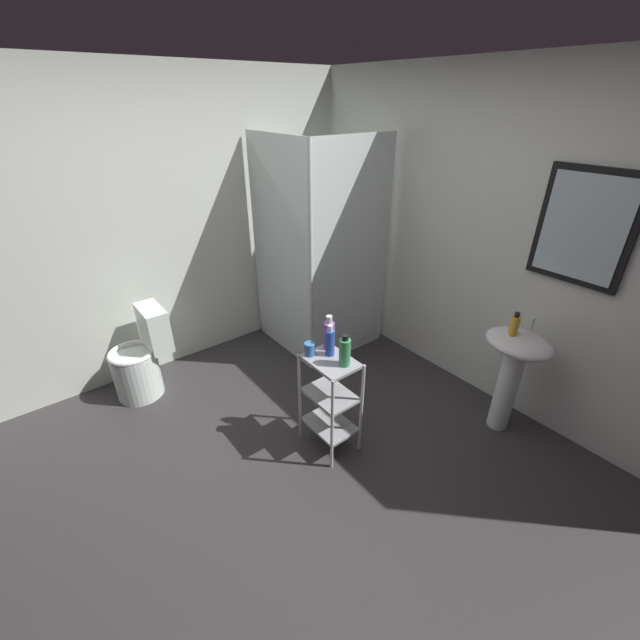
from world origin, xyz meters
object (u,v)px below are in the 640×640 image
object	(u,v)px
toilet	(141,361)
storage_cart	(330,396)
rinse_cup	(310,349)
shampoo_bottle_blue	(330,342)
pedestal_sink	(513,363)
hand_soap_bottle	(515,325)
shower_stall	(318,301)
body_wash_bottle_green	(345,352)
conditioner_bottle_purple	(329,334)

from	to	relation	value
toilet	storage_cart	xyz separation A→B (m)	(1.44, 0.85, 0.12)
rinse_cup	storage_cart	bearing A→B (deg)	27.58
toilet	shampoo_bottle_blue	world-z (taller)	shampoo_bottle_blue
pedestal_sink	shampoo_bottle_blue	world-z (taller)	shampoo_bottle_blue
pedestal_sink	toilet	distance (m)	2.92
hand_soap_bottle	shower_stall	bearing A→B (deg)	-170.41
body_wash_bottle_green	rinse_cup	bearing A→B (deg)	-155.19
body_wash_bottle_green	storage_cart	bearing A→B (deg)	-159.36
toilet	conditioner_bottle_purple	xyz separation A→B (m)	(1.32, 0.94, 0.53)
toilet	shower_stall	bearing A→B (deg)	80.99
conditioner_bottle_purple	body_wash_bottle_green	size ratio (longest dim) A/B	1.12
pedestal_sink	body_wash_bottle_green	bearing A→B (deg)	-116.89
storage_cart	conditioner_bottle_purple	distance (m)	0.44
storage_cart	body_wash_bottle_green	world-z (taller)	body_wash_bottle_green
pedestal_sink	rinse_cup	xyz separation A→B (m)	(-0.79, -1.22, 0.21)
toilet	hand_soap_bottle	bearing A→B (deg)	43.80
pedestal_sink	hand_soap_bottle	world-z (taller)	hand_soap_bottle
shower_stall	body_wash_bottle_green	size ratio (longest dim) A/B	9.14
conditioner_bottle_purple	storage_cart	bearing A→B (deg)	-34.52
shampoo_bottle_blue	conditioner_bottle_purple	xyz separation A→B (m)	(-0.07, 0.05, 0.01)
conditioner_bottle_purple	rinse_cup	size ratio (longest dim) A/B	2.75
shower_stall	pedestal_sink	size ratio (longest dim) A/B	2.47
shampoo_bottle_blue	conditioner_bottle_purple	size ratio (longest dim) A/B	0.91
pedestal_sink	conditioner_bottle_purple	xyz separation A→B (m)	(-0.78, -1.07, 0.27)
storage_cart	rinse_cup	size ratio (longest dim) A/B	8.29
toilet	storage_cart	size ratio (longest dim) A/B	1.03
shower_stall	shampoo_bottle_blue	distance (m)	1.42
storage_cart	body_wash_bottle_green	distance (m)	0.41
toilet	body_wash_bottle_green	distance (m)	1.85
shower_stall	rinse_cup	size ratio (longest dim) A/B	22.40
shower_stall	hand_soap_bottle	distance (m)	1.86
shower_stall	shampoo_bottle_blue	world-z (taller)	shower_stall
pedestal_sink	body_wash_bottle_green	size ratio (longest dim) A/B	3.70
toilet	rinse_cup	xyz separation A→B (m)	(1.31, 0.78, 0.47)
hand_soap_bottle	shampoo_bottle_blue	size ratio (longest dim) A/B	0.76
toilet	storage_cart	distance (m)	1.68
pedestal_sink	storage_cart	world-z (taller)	pedestal_sink
toilet	hand_soap_bottle	world-z (taller)	hand_soap_bottle
storage_cart	hand_soap_bottle	world-z (taller)	hand_soap_bottle
storage_cart	hand_soap_bottle	distance (m)	1.35
toilet	body_wash_bottle_green	xyz separation A→B (m)	(1.54, 0.89, 0.52)
shower_stall	hand_soap_bottle	size ratio (longest dim) A/B	11.79
shower_stall	shampoo_bottle_blue	bearing A→B (deg)	-34.69
storage_cart	hand_soap_bottle	bearing A→B (deg)	61.25
conditioner_bottle_purple	body_wash_bottle_green	world-z (taller)	conditioner_bottle_purple
conditioner_bottle_purple	rinse_cup	xyz separation A→B (m)	(-0.01, -0.15, -0.06)
hand_soap_bottle	rinse_cup	size ratio (longest dim) A/B	1.90
pedestal_sink	body_wash_bottle_green	world-z (taller)	body_wash_bottle_green
pedestal_sink	storage_cart	xyz separation A→B (m)	(-0.66, -1.15, -0.14)
storage_cart	shampoo_bottle_blue	world-z (taller)	shampoo_bottle_blue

